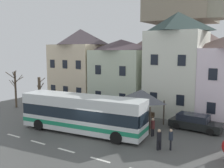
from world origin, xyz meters
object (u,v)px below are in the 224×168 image
pedestrian_00 (159,139)px  bare_tree_01 (15,87)px  townhouse_00 (81,65)px  bare_tree_00 (40,96)px  townhouse_02 (177,64)px  pedestrian_02 (171,138)px  pedestrian_01 (153,126)px  parked_car_00 (195,122)px  transit_bus (82,114)px  public_bench (147,116)px  parked_car_01 (57,103)px  hilltop_castle (181,51)px  parked_car_03 (90,107)px  townhouse_01 (121,74)px  bus_shelter (141,96)px

pedestrian_00 → bare_tree_01: bare_tree_01 is taller
townhouse_00 → bare_tree_00: size_ratio=2.37×
townhouse_02 → pedestrian_02: townhouse_02 is taller
pedestrian_01 → pedestrian_02: (2.28, -2.01, -0.02)m
parked_car_00 → pedestrian_01: bearing=-121.3°
pedestrian_02 → transit_bus: bearing=-177.5°
public_bench → bare_tree_01: (-16.54, -3.39, 2.08)m
transit_bus → parked_car_01: transit_bus is taller
hilltop_castle → public_bench: size_ratio=26.77×
townhouse_02 → bare_tree_00: townhouse_02 is taller
parked_car_01 → townhouse_00: bearing=92.6°
transit_bus → bare_tree_01: size_ratio=2.52×
hilltop_castle → public_bench: hilltop_castle is taller
hilltop_castle → pedestrian_01: 29.77m
parked_car_03 → townhouse_01: bearing=62.6°
hilltop_castle → parked_car_00: (9.22, -24.67, -6.27)m
townhouse_00 → parked_car_03: townhouse_00 is taller
pedestrian_01 → townhouse_02: bearing=96.1°
townhouse_00 → parked_car_01: size_ratio=2.55×
pedestrian_02 → pedestrian_01: bearing=138.5°
townhouse_01 → transit_bus: size_ratio=0.73×
hilltop_castle → public_bench: 25.23m
transit_bus → hilltop_castle: bearing=85.5°
bus_shelter → pedestrian_01: 3.55m
parked_car_00 → bare_tree_00: bearing=-163.3°
bus_shelter → bare_tree_00: bearing=-169.1°
transit_bus → bus_shelter: bearing=44.2°
townhouse_02 → townhouse_01: bearing=-177.8°
pedestrian_02 → townhouse_00: bearing=147.6°
townhouse_02 → public_bench: (-1.63, -4.17, -5.20)m
parked_car_03 → public_bench: 7.00m
bus_shelter → pedestrian_00: bus_shelter is taller
townhouse_02 → bare_tree_00: (-12.52, -8.68, -3.45)m
pedestrian_01 → bare_tree_01: bearing=177.1°
parked_car_00 → parked_car_03: bearing=-177.6°
bus_shelter → pedestrian_00: 6.16m
parked_car_03 → public_bench: parked_car_03 is taller
hilltop_castle → parked_car_01: bearing=-106.6°
hilltop_castle → bare_tree_00: 29.71m
transit_bus → public_bench: bearing=58.4°
townhouse_01 → pedestrian_01: 11.89m
bare_tree_00 → public_bench: bearing=22.5°
parked_car_01 → bare_tree_01: (-4.88, -2.27, 1.92)m
transit_bus → bare_tree_00: 8.07m
bus_shelter → pedestrian_02: size_ratio=2.29×
public_bench → bare_tree_00: 11.92m
bus_shelter → parked_car_00: 5.42m
hilltop_castle → townhouse_02: bearing=-73.8°
transit_bus → bus_shelter: 5.82m
townhouse_00 → townhouse_02: townhouse_02 is taller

